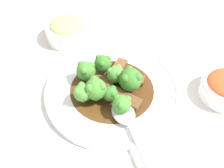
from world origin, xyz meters
name	(u,v)px	position (x,y,z in m)	size (l,w,h in m)	color
ground_plane	(112,94)	(0.00, 0.00, 0.00)	(4.00, 4.00, 0.00)	silver
main_plate	(112,91)	(0.00, 0.00, 0.01)	(0.31, 0.31, 0.02)	white
beef_strip_0	(117,70)	(-0.04, -0.03, 0.03)	(0.08, 0.05, 0.01)	brown
beef_strip_1	(133,78)	(-0.05, 0.01, 0.02)	(0.05, 0.06, 0.01)	brown
beef_strip_2	(126,99)	(0.00, 0.05, 0.03)	(0.05, 0.08, 0.01)	brown
beef_strip_3	(102,83)	(0.01, -0.02, 0.02)	(0.06, 0.07, 0.01)	brown
broccoli_floret_0	(95,89)	(0.05, 0.00, 0.05)	(0.05, 0.05, 0.05)	#7FA84C
broccoli_floret_1	(86,70)	(0.03, -0.06, 0.05)	(0.04, 0.04, 0.05)	#7FA84C
broccoli_floret_2	(111,94)	(0.02, 0.02, 0.04)	(0.03, 0.03, 0.04)	#7FA84C
broccoli_floret_3	(130,79)	(-0.03, 0.03, 0.05)	(0.05, 0.05, 0.06)	#8EB756
broccoli_floret_4	(122,104)	(0.03, 0.06, 0.05)	(0.04, 0.04, 0.05)	#7FA84C
broccoli_floret_5	(116,74)	(-0.02, -0.01, 0.04)	(0.04, 0.04, 0.04)	#8EB756
broccoli_floret_6	(82,92)	(0.07, -0.01, 0.05)	(0.04, 0.04, 0.05)	#8EB756
broccoli_floret_7	(103,63)	(-0.02, -0.05, 0.05)	(0.04, 0.04, 0.05)	#8EB756
serving_spoon	(126,119)	(0.04, 0.09, 0.03)	(0.11, 0.23, 0.01)	#B7B7BC
side_bowl_appetizer	(67,29)	(-0.04, -0.24, 0.03)	(0.11, 0.11, 0.06)	white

